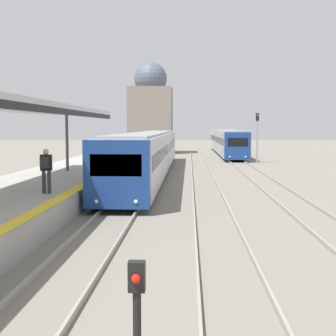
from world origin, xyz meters
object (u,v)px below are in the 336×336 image
object	(u,v)px
train_far	(226,141)
signal_post_near	(137,320)
signal_mast_far	(257,132)
train_near	(151,151)
person_on_platform	(46,167)

from	to	relation	value
train_far	signal_post_near	bearing A→B (deg)	-95.52
train_far	signal_mast_far	distance (m)	15.55
train_far	signal_post_near	distance (m)	54.24
train_near	signal_post_near	size ratio (longest dim) A/B	17.20
person_on_platform	signal_post_near	distance (m)	12.65
signal_post_near	person_on_platform	bearing A→B (deg)	111.87
person_on_platform	signal_post_near	bearing A→B (deg)	-68.13
train_far	signal_mast_far	world-z (taller)	signal_mast_far
train_near	signal_post_near	world-z (taller)	train_near
signal_mast_far	train_near	bearing A→B (deg)	-131.16
signal_mast_far	person_on_platform	bearing A→B (deg)	-113.38
signal_post_near	signal_mast_far	bearing A→B (deg)	79.84
person_on_platform	signal_mast_far	distance (m)	29.29
train_far	train_near	bearing A→B (deg)	-106.00
train_near	person_on_platform	bearing A→B (deg)	-98.72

